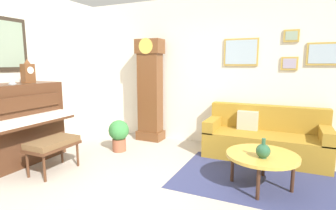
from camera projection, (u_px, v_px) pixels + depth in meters
ground_plane at (139, 197)px, 3.16m from camera, size 6.40×6.00×0.10m
wall_back at (202, 71)px, 5.08m from camera, size 5.30×0.13×2.80m
area_rug at (255, 179)px, 3.54m from camera, size 2.10×1.50×0.01m
piano at (14, 124)px, 4.01m from camera, size 0.87×1.44×1.24m
piano_bench at (53, 144)px, 3.74m from camera, size 0.42×0.70×0.48m
grandfather_clock at (150, 93)px, 5.27m from camera, size 0.52×0.34×2.03m
couch at (264, 139)px, 4.35m from camera, size 1.90×0.80×0.84m
coffee_table at (262, 156)px, 3.27m from camera, size 0.88×0.88×0.43m
mantel_clock at (28, 72)px, 4.16m from camera, size 0.13×0.18×0.38m
teacup at (12, 83)px, 3.90m from camera, size 0.12×0.12×0.06m
green_jug at (263, 151)px, 3.12m from camera, size 0.17×0.17×0.24m
potted_plant at (119, 133)px, 4.65m from camera, size 0.36×0.36×0.56m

